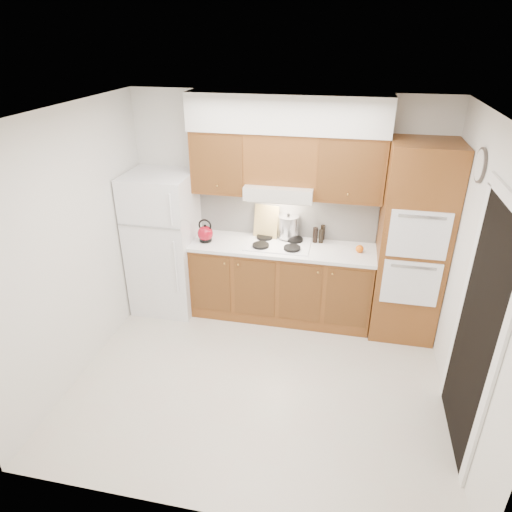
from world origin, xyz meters
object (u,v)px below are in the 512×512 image
at_px(fridge, 164,243).
at_px(oven_cabinet, 412,244).
at_px(stock_pot, 288,227).
at_px(kettle, 205,233).

height_order(fridge, oven_cabinet, oven_cabinet).
xyz_separation_m(fridge, stock_pot, (1.47, 0.25, 0.24)).
relative_size(kettle, stock_pot, 0.72).
xyz_separation_m(oven_cabinet, stock_pot, (-1.38, 0.22, -0.00)).
relative_size(fridge, kettle, 9.42).
height_order(fridge, stock_pot, fridge).
bearing_deg(kettle, oven_cabinet, -16.47).
height_order(fridge, kettle, fridge).
bearing_deg(stock_pot, fridge, -170.25).
xyz_separation_m(fridge, kettle, (0.53, -0.02, 0.18)).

